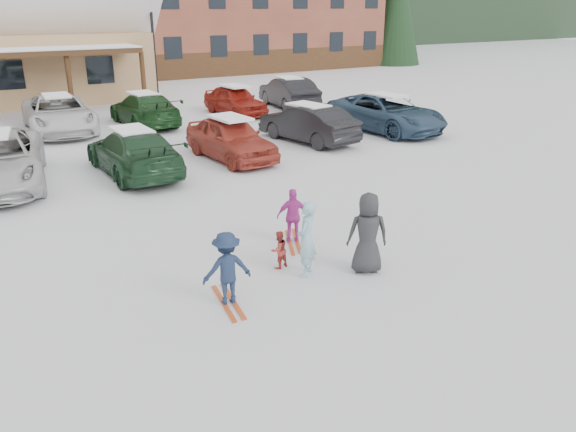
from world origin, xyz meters
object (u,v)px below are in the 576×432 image
bystander_dark (368,233)px  parked_car_3 (134,152)px  parked_car_11 (144,109)px  parked_car_4 (231,138)px  parked_car_5 (308,123)px  toddler_red (279,250)px  child_magenta (293,216)px  parked_car_6 (386,113)px  lamp_post (153,32)px  child_navy (227,269)px  parked_car_10 (59,114)px  parked_car_12 (235,100)px  parked_car_13 (289,93)px  adult_skier (306,239)px

bystander_dark → parked_car_3: bystander_dark is taller
bystander_dark → parked_car_11: bystander_dark is taller
parked_car_4 → parked_car_5: (3.69, 0.82, -0.00)m
toddler_red → child_magenta: bearing=-145.5°
parked_car_6 → parked_car_11: (-8.32, 6.37, -0.05)m
lamp_post → child_navy: lamp_post is taller
parked_car_10 → bystander_dark: bearing=-77.9°
parked_car_11 → parked_car_10: bearing=-9.4°
toddler_red → child_magenta: child_magenta is taller
toddler_red → parked_car_12: bearing=-124.6°
parked_car_10 → parked_car_13: size_ratio=1.19×
child_navy → parked_car_10: parked_car_10 is taller
toddler_red → parked_car_12: 17.17m
parked_car_6 → child_magenta: bearing=-145.2°
parked_car_6 → parked_car_11: size_ratio=1.12×
lamp_post → adult_skier: lamp_post is taller
parked_car_11 → parked_car_13: bearing=-176.9°
adult_skier → parked_car_4: adult_skier is taller
bystander_dark → parked_car_6: 13.63m
toddler_red → parked_car_10: (-1.30, 15.95, 0.37)m
child_magenta → parked_car_4: 7.59m
lamp_post → adult_skier: size_ratio=4.20×
adult_skier → parked_car_3: (-0.78, 8.72, -0.05)m
lamp_post → parked_car_10: lamp_post is taller
adult_skier → parked_car_6: size_ratio=0.28×
child_navy → bystander_dark: bearing=-175.8°
bystander_dark → parked_car_10: size_ratio=0.30×
adult_skier → parked_car_4: size_ratio=0.36×
adult_skier → parked_car_5: size_ratio=0.35×
child_magenta → parked_car_3: 7.35m
parked_car_10 → parked_car_12: (8.04, -0.16, -0.07)m
child_navy → parked_car_3: 9.01m
child_navy → parked_car_13: parked_car_13 is taller
parked_car_5 → parked_car_12: size_ratio=1.07×
adult_skier → bystander_dark: (1.11, -0.49, 0.05)m
child_magenta → bystander_dark: bystander_dark is taller
parked_car_3 → parked_car_5: parked_car_5 is taller
parked_car_3 → parked_car_10: (-0.82, 7.77, 0.06)m
parked_car_11 → parked_car_5: bearing=122.7°
lamp_post → child_navy: size_ratio=4.73×
parked_car_5 → parked_car_10: bearing=-50.6°
parked_car_6 → parked_car_10: bearing=144.3°
parked_car_4 → parked_car_6: bearing=2.3°
parked_car_13 → adult_skier: bearing=67.7°
bystander_dark → parked_car_10: bystander_dark is taller
child_navy → parked_car_5: parked_car_5 is taller
parked_car_5 → parked_car_6: 3.89m
bystander_dark → parked_car_11: 16.55m
child_magenta → parked_car_12: 15.93m
adult_skier → parked_car_12: (6.44, 16.34, -0.07)m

